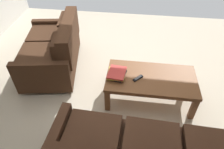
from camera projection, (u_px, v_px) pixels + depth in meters
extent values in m
cube|color=beige|center=(117.00, 84.00, 3.28)|extent=(5.44, 5.17, 0.01)
cylinder|color=black|center=(82.00, 138.00, 2.53)|extent=(0.05, 0.05, 0.06)
cube|color=#472B1C|center=(90.00, 143.00, 1.96)|extent=(0.57, 0.70, 0.10)
cube|color=#472B1C|center=(59.00, 148.00, 2.11)|extent=(0.13, 0.77, 0.56)
cylinder|color=black|center=(41.00, 50.00, 3.95)|extent=(0.06, 0.06, 0.06)
cylinder|color=black|center=(26.00, 86.00, 3.21)|extent=(0.06, 0.06, 0.06)
cylinder|color=black|center=(76.00, 49.00, 3.97)|extent=(0.06, 0.06, 0.06)
cylinder|color=black|center=(70.00, 85.00, 3.22)|extent=(0.06, 0.06, 0.06)
cube|color=#422819|center=(52.00, 56.00, 3.44)|extent=(0.99, 1.27, 0.38)
cube|color=#422819|center=(51.00, 34.00, 3.49)|extent=(0.79, 0.65, 0.10)
cube|color=#422819|center=(43.00, 54.00, 3.06)|extent=(0.79, 0.65, 0.10)
cube|color=#422819|center=(69.00, 36.00, 3.20)|extent=(0.37, 1.17, 0.47)
cube|color=#422819|center=(65.00, 27.00, 3.41)|extent=(0.20, 0.53, 0.34)
cube|color=#422819|center=(59.00, 46.00, 2.98)|extent=(0.20, 0.53, 0.34)
cube|color=#422819|center=(57.00, 33.00, 3.86)|extent=(0.82, 0.23, 0.54)
cube|color=#422819|center=(42.00, 78.00, 2.92)|extent=(0.82, 0.23, 0.54)
cube|color=brown|center=(151.00, 78.00, 2.80)|extent=(1.23, 0.66, 0.04)
cube|color=brown|center=(151.00, 81.00, 2.83)|extent=(1.13, 0.59, 0.05)
cube|color=brown|center=(187.00, 79.00, 3.10)|extent=(0.07, 0.07, 0.38)
cube|color=brown|center=(113.00, 73.00, 3.21)|extent=(0.07, 0.07, 0.38)
cube|color=brown|center=(193.00, 108.00, 2.67)|extent=(0.07, 0.07, 0.38)
cube|color=brown|center=(107.00, 100.00, 2.78)|extent=(0.07, 0.07, 0.38)
cube|color=black|center=(117.00, 75.00, 2.81)|extent=(0.25, 0.30, 0.03)
cube|color=#E0CC4C|center=(116.00, 74.00, 2.78)|extent=(0.24, 0.26, 0.03)
cube|color=#C63833|center=(117.00, 72.00, 2.77)|extent=(0.26, 0.31, 0.02)
cube|color=black|center=(138.00, 78.00, 2.76)|extent=(0.14, 0.15, 0.02)
cube|color=#59595B|center=(138.00, 78.00, 2.75)|extent=(0.10, 0.10, 0.00)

